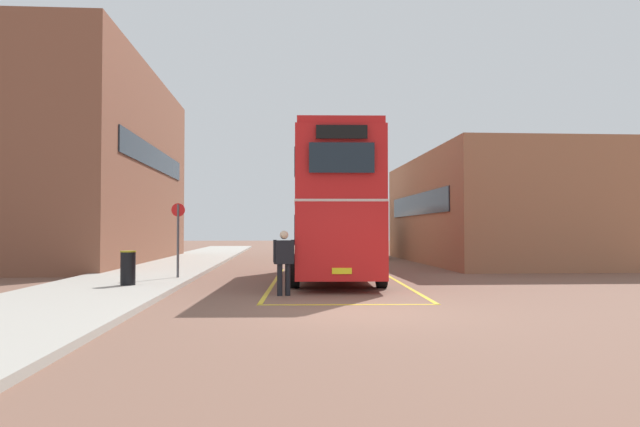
% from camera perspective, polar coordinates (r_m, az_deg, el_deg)
% --- Properties ---
extents(ground_plane, '(135.60, 135.60, 0.00)m').
position_cam_1_polar(ground_plane, '(26.59, -0.34, -5.28)').
color(ground_plane, brown).
extents(sidewalk_left, '(4.00, 57.60, 0.14)m').
position_cam_1_polar(sidewalk_left, '(29.35, -13.44, -4.76)').
color(sidewalk_left, '#A39E93').
rests_on(sidewalk_left, ground).
extents(brick_building_left, '(6.40, 18.05, 9.78)m').
position_cam_1_polar(brick_building_left, '(32.21, -21.29, 4.17)').
color(brick_building_left, brown).
rests_on(brick_building_left, ground).
extents(depot_building_right, '(8.23, 15.76, 5.51)m').
position_cam_1_polar(depot_building_right, '(32.22, 16.52, 0.33)').
color(depot_building_right, '#9E6647').
rests_on(depot_building_right, ground).
extents(double_decker_bus, '(3.15, 10.05, 4.75)m').
position_cam_1_polar(double_decker_bus, '(20.28, 1.33, 0.68)').
color(double_decker_bus, black).
rests_on(double_decker_bus, ground).
extents(single_deck_bus, '(2.90, 9.29, 3.02)m').
position_cam_1_polar(single_deck_bus, '(37.67, 2.68, -1.71)').
color(single_deck_bus, black).
rests_on(single_deck_bus, ground).
extents(pedestrian_boarding, '(0.55, 0.35, 1.68)m').
position_cam_1_polar(pedestrian_boarding, '(15.21, -3.54, -4.36)').
color(pedestrian_boarding, black).
rests_on(pedestrian_boarding, ground).
extents(litter_bin, '(0.44, 0.44, 0.97)m').
position_cam_1_polar(litter_bin, '(17.50, -18.19, -5.05)').
color(litter_bin, black).
rests_on(litter_bin, sidewalk_left).
extents(bus_stop_sign, '(0.44, 0.08, 2.44)m').
position_cam_1_polar(bus_stop_sign, '(19.84, -13.66, -1.80)').
color(bus_stop_sign, '#4C4C51').
rests_on(bus_stop_sign, sidewalk_left).
extents(bay_marking_yellow, '(4.72, 12.13, 0.01)m').
position_cam_1_polar(bay_marking_yellow, '(18.47, 1.73, -6.88)').
color(bay_marking_yellow, gold).
rests_on(bay_marking_yellow, ground).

